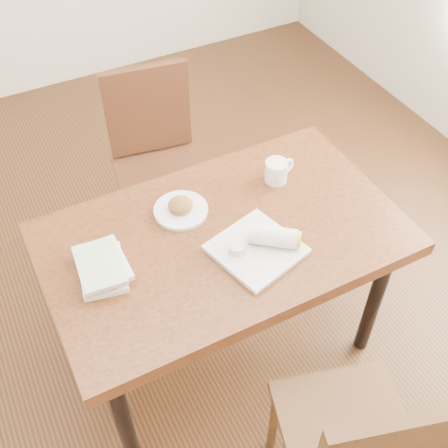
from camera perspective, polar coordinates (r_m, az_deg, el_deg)
name	(u,v)px	position (r m, az deg, el deg)	size (l,w,h in m)	color
ground	(224,343)	(2.66, 0.00, -12.04)	(4.00, 5.00, 0.01)	#472814
table	(224,248)	(2.11, 0.00, -2.46)	(1.31, 0.79, 0.75)	brown
chair_near	(359,445)	(1.89, 13.58, -21.02)	(0.52, 0.52, 0.95)	#4C3015
chair_far	(157,154)	(2.72, -6.84, 7.08)	(0.48, 0.48, 0.95)	#472214
plate_scone	(181,208)	(2.12, -4.41, 1.58)	(0.21, 0.21, 0.07)	white
coffee_mug	(277,170)	(2.24, 5.42, 5.43)	(0.13, 0.09, 0.09)	white
plate_burrito	(262,245)	(1.98, 3.86, -2.17)	(0.34, 0.34, 0.09)	white
book_stack	(102,267)	(1.96, -12.26, -4.27)	(0.19, 0.24, 0.06)	white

